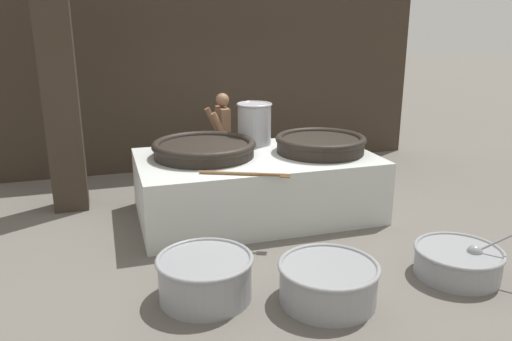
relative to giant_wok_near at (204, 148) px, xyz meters
name	(u,v)px	position (x,y,z in m)	size (l,w,h in m)	color
ground_plane	(256,214)	(0.69, -0.18, -0.98)	(60.00, 60.00, 0.00)	#666059
back_wall	(211,69)	(0.69, 2.59, 0.84)	(8.08, 0.24, 3.63)	#382D23
support_pillar	(59,84)	(-1.83, 0.91, 0.84)	(0.47, 0.47, 3.63)	#382D23
hearth_platform	(256,185)	(0.69, -0.18, -0.55)	(3.25, 1.90, 0.86)	silver
giant_wok_near	(204,148)	(0.00, 0.00, 0.00)	(1.43, 1.43, 0.22)	black
giant_wok_far	(320,143)	(1.62, -0.27, 0.01)	(1.28, 1.28, 0.24)	black
stock_pot	(254,123)	(0.88, 0.49, 0.21)	(0.53, 0.53, 0.62)	#9E9EA3
stirring_paddle	(249,174)	(0.33, -1.05, -0.10)	(1.04, 0.52, 0.04)	brown
cook	(223,137)	(0.54, 1.16, -0.13)	(0.36, 0.56, 1.56)	brown
prep_bowl_vegetables	(458,260)	(2.23, -2.57, -0.80)	(1.11, 0.94, 0.71)	gray
prep_bowl_meat	(328,281)	(0.67, -2.62, -0.76)	(0.99, 0.99, 0.40)	gray
prep_bowl_extra	(205,275)	(-0.46, -2.20, -0.74)	(0.96, 0.96, 0.44)	gray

